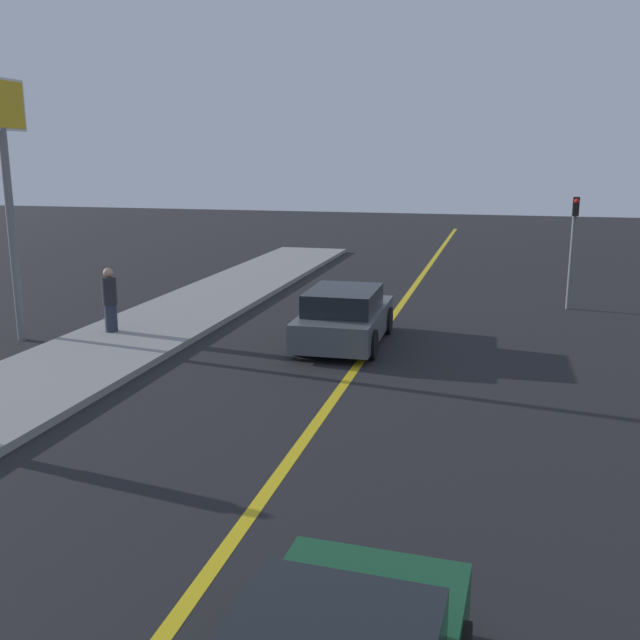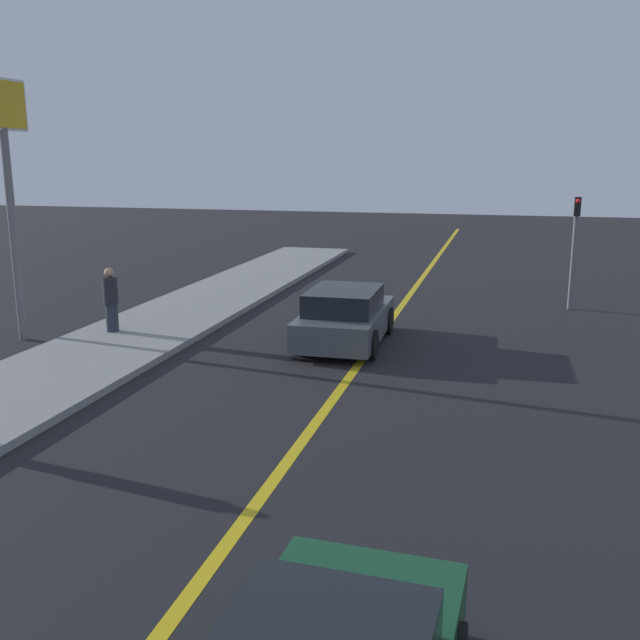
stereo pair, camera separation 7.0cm
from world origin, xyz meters
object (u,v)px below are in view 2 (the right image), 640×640
Objects in this scene: car_ahead_center at (345,317)px; roadside_sign at (5,151)px; traffic_light at (574,240)px; pedestrian_mid_group at (111,300)px.

car_ahead_center is 0.64× the size of roadside_sign.
traffic_light is (5.70, 5.69, 1.44)m from car_ahead_center.
car_ahead_center is 8.18m from traffic_light.
car_ahead_center is 5.99m from pedestrian_mid_group.
pedestrian_mid_group is at bearing 21.09° from roadside_sign.
pedestrian_mid_group is at bearing -150.59° from traffic_light.
car_ahead_center is at bearing 11.72° from roadside_sign.
roadside_sign is (-8.00, -1.66, 3.99)m from car_ahead_center.
pedestrian_mid_group reaches higher than car_ahead_center.
roadside_sign is at bearing -151.78° from traffic_light.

